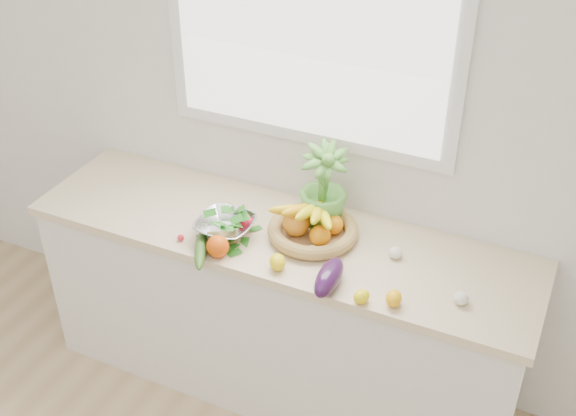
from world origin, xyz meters
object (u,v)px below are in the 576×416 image
at_px(potted_herb, 323,185).
at_px(colander_with_spinach, 225,223).
at_px(apple, 244,222).
at_px(fruit_basket, 312,226).
at_px(cucumber, 201,250).
at_px(eggplant, 329,277).

relative_size(potted_herb, colander_with_spinach, 1.47).
bearing_deg(apple, fruit_basket, 14.14).
relative_size(cucumber, potted_herb, 0.72).
bearing_deg(potted_herb, fruit_basket, -91.96).
xyz_separation_m(cucumber, fruit_basket, (0.37, 0.31, 0.03)).
bearing_deg(colander_with_spinach, apple, 58.22).
distance_m(eggplant, colander_with_spinach, 0.54).
bearing_deg(colander_with_spinach, eggplant, -13.48).
bearing_deg(eggplant, potted_herb, 116.14).
distance_m(apple, cucumber, 0.25).
bearing_deg(fruit_basket, colander_with_spinach, -155.66).
xyz_separation_m(eggplant, cucumber, (-0.56, -0.03, -0.02)).
distance_m(eggplant, fruit_basket, 0.34).
xyz_separation_m(potted_herb, colander_with_spinach, (-0.34, -0.25, -0.13)).
relative_size(apple, colander_with_spinach, 0.30).
height_order(potted_herb, colander_with_spinach, potted_herb).
bearing_deg(potted_herb, eggplant, -63.86).
relative_size(apple, potted_herb, 0.20).
xyz_separation_m(cucumber, potted_herb, (0.37, 0.41, 0.17)).
bearing_deg(cucumber, colander_with_spinach, 79.79).
distance_m(eggplant, cucumber, 0.56).
relative_size(eggplant, colander_with_spinach, 0.94).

